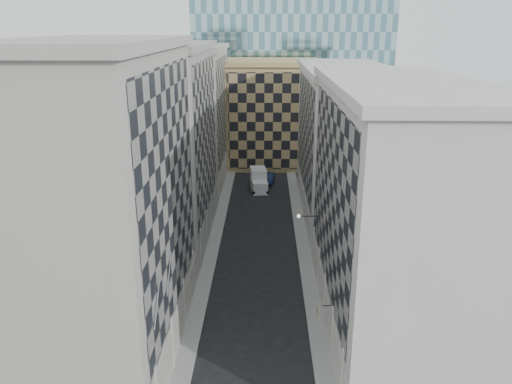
# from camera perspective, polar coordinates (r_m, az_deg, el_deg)

# --- Properties ---
(sidewalk_west) EXTENTS (1.50, 100.00, 0.15)m
(sidewalk_west) POSITION_cam_1_polar(r_m,az_deg,el_deg) (58.75, -4.91, -6.15)
(sidewalk_west) COLOR gray
(sidewalk_west) RESTS_ON ground
(sidewalk_east) EXTENTS (1.50, 100.00, 0.15)m
(sidewalk_east) POSITION_cam_1_polar(r_m,az_deg,el_deg) (58.60, 5.42, -6.23)
(sidewalk_east) COLOR gray
(sidewalk_east) RESTS_ON ground
(bldg_left_a) EXTENTS (10.80, 22.80, 23.70)m
(bldg_left_a) POSITION_cam_1_polar(r_m,az_deg,el_deg) (38.21, -16.76, -1.68)
(bldg_left_a) COLOR #A59E94
(bldg_left_a) RESTS_ON ground
(bldg_left_b) EXTENTS (10.80, 22.80, 22.70)m
(bldg_left_b) POSITION_cam_1_polar(r_m,az_deg,el_deg) (58.80, -10.40, 5.24)
(bldg_left_b) COLOR gray
(bldg_left_b) RESTS_ON ground
(bldg_left_c) EXTENTS (10.80, 22.80, 21.70)m
(bldg_left_c) POSITION_cam_1_polar(r_m,az_deg,el_deg) (80.15, -7.33, 8.50)
(bldg_left_c) COLOR #A59E94
(bldg_left_c) RESTS_ON ground
(bldg_right_a) EXTENTS (10.80, 26.80, 20.70)m
(bldg_right_a) POSITION_cam_1_polar(r_m,az_deg,el_deg) (41.87, 14.99, -1.94)
(bldg_right_a) COLOR beige
(bldg_right_a) RESTS_ON ground
(bldg_right_b) EXTENTS (10.80, 28.80, 19.70)m
(bldg_right_b) POSITION_cam_1_polar(r_m,az_deg,el_deg) (67.48, 9.76, 5.68)
(bldg_right_b) COLOR beige
(bldg_right_b) RESTS_ON ground
(tan_block) EXTENTS (16.80, 14.80, 18.80)m
(tan_block) POSITION_cam_1_polar(r_m,az_deg,el_deg) (92.24, 1.90, 9.06)
(tan_block) COLOR tan
(tan_block) RESTS_ON ground
(church_tower) EXTENTS (7.20, 7.20, 51.50)m
(church_tower) POSITION_cam_1_polar(r_m,az_deg,el_deg) (105.14, 0.76, 19.81)
(church_tower) COLOR #292420
(church_tower) RESTS_ON ground
(flagpoles_left) EXTENTS (0.10, 6.33, 2.33)m
(flagpoles_left) POSITION_cam_1_polar(r_m,az_deg,el_deg) (34.11, -10.55, -10.75)
(flagpoles_left) COLOR gray
(flagpoles_left) RESTS_ON ground
(bracket_lamp) EXTENTS (1.98, 0.36, 0.36)m
(bracket_lamp) POSITION_cam_1_polar(r_m,az_deg,el_deg) (50.64, 5.11, -2.76)
(bracket_lamp) COLOR black
(bracket_lamp) RESTS_ON ground
(box_truck) EXTENTS (3.00, 6.04, 3.19)m
(box_truck) POSITION_cam_1_polar(r_m,az_deg,el_deg) (78.22, 0.31, 1.29)
(box_truck) COLOR silver
(box_truck) RESTS_ON ground
(dark_car) EXTENTS (2.11, 4.82, 1.54)m
(dark_car) POSITION_cam_1_polar(r_m,az_deg,el_deg) (81.62, 1.47, 1.57)
(dark_car) COLOR #101B3B
(dark_car) RESTS_ON ground
(shop_sign) EXTENTS (1.22, 0.76, 0.84)m
(shop_sign) POSITION_cam_1_polar(r_m,az_deg,el_deg) (39.44, 7.19, -13.24)
(shop_sign) COLOR black
(shop_sign) RESTS_ON ground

